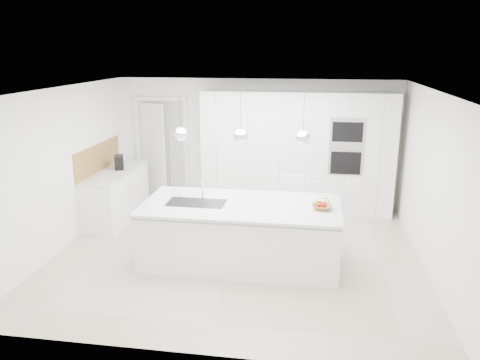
# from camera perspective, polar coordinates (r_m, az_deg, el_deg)

# --- Properties ---
(floor) EXTENTS (5.50, 5.50, 0.00)m
(floor) POSITION_cam_1_polar(r_m,az_deg,el_deg) (7.32, -0.36, -8.96)
(floor) COLOR #C2B39E
(floor) RESTS_ON ground
(wall_back) EXTENTS (5.50, 0.00, 5.50)m
(wall_back) POSITION_cam_1_polar(r_m,az_deg,el_deg) (9.30, 2.07, 4.54)
(wall_back) COLOR white
(wall_back) RESTS_ON ground
(wall_left) EXTENTS (0.00, 5.00, 5.00)m
(wall_left) POSITION_cam_1_polar(r_m,az_deg,el_deg) (7.80, -20.76, 1.31)
(wall_left) COLOR white
(wall_left) RESTS_ON ground
(ceiling) EXTENTS (5.50, 5.50, 0.00)m
(ceiling) POSITION_cam_1_polar(r_m,az_deg,el_deg) (6.67, -0.40, 10.95)
(ceiling) COLOR white
(ceiling) RESTS_ON wall_back
(tall_cabinets) EXTENTS (3.60, 0.60, 2.30)m
(tall_cabinets) POSITION_cam_1_polar(r_m,az_deg,el_deg) (8.97, 6.93, 3.36)
(tall_cabinets) COLOR white
(tall_cabinets) RESTS_ON floor
(oven_stack) EXTENTS (0.62, 0.04, 1.05)m
(oven_stack) POSITION_cam_1_polar(r_m,az_deg,el_deg) (8.65, 12.88, 3.96)
(oven_stack) COLOR #A5A5A8
(oven_stack) RESTS_ON tall_cabinets
(doorway_frame) EXTENTS (1.11, 0.08, 2.13)m
(doorway_frame) POSITION_cam_1_polar(r_m,az_deg,el_deg) (9.73, -9.46, 3.49)
(doorway_frame) COLOR white
(doorway_frame) RESTS_ON floor
(hallway_door) EXTENTS (0.76, 0.38, 2.00)m
(hallway_door) POSITION_cam_1_polar(r_m,az_deg,el_deg) (9.77, -10.94, 3.34)
(hallway_door) COLOR white
(hallway_door) RESTS_ON floor
(radiator) EXTENTS (0.32, 0.04, 1.40)m
(radiator) POSITION_cam_1_polar(r_m,az_deg,el_deg) (9.67, -7.63, 2.42)
(radiator) COLOR white
(radiator) RESTS_ON floor
(left_base_cabinets) EXTENTS (0.60, 1.80, 0.86)m
(left_base_cabinets) POSITION_cam_1_polar(r_m,az_deg,el_deg) (8.91, -14.86, -1.94)
(left_base_cabinets) COLOR white
(left_base_cabinets) RESTS_ON floor
(left_worktop) EXTENTS (0.62, 1.82, 0.04)m
(left_worktop) POSITION_cam_1_polar(r_m,az_deg,el_deg) (8.79, -15.06, 0.86)
(left_worktop) COLOR silver
(left_worktop) RESTS_ON left_base_cabinets
(oak_backsplash) EXTENTS (0.02, 1.80, 0.50)m
(oak_backsplash) POSITION_cam_1_polar(r_m,az_deg,el_deg) (8.85, -16.90, 2.61)
(oak_backsplash) COLOR #A67B45
(oak_backsplash) RESTS_ON wall_left
(island_base) EXTENTS (2.80, 1.20, 0.86)m
(island_base) POSITION_cam_1_polar(r_m,az_deg,el_deg) (6.86, 0.06, -6.78)
(island_base) COLOR white
(island_base) RESTS_ON floor
(island_worktop) EXTENTS (2.84, 1.40, 0.04)m
(island_worktop) POSITION_cam_1_polar(r_m,az_deg,el_deg) (6.75, 0.13, -3.09)
(island_worktop) COLOR silver
(island_worktop) RESTS_ON island_base
(island_sink) EXTENTS (0.84, 0.44, 0.18)m
(island_sink) POSITION_cam_1_polar(r_m,az_deg,el_deg) (6.84, -5.33, -3.42)
(island_sink) COLOR #3F3F42
(island_sink) RESTS_ON island_worktop
(island_tap) EXTENTS (0.02, 0.02, 0.30)m
(island_tap) POSITION_cam_1_polar(r_m,az_deg,el_deg) (6.94, -4.59, -1.11)
(island_tap) COLOR white
(island_tap) RESTS_ON island_worktop
(pendant_left) EXTENTS (0.20, 0.20, 0.20)m
(pendant_left) POSITION_cam_1_polar(r_m,az_deg,el_deg) (6.62, -7.26, 5.54)
(pendant_left) COLOR white
(pendant_left) RESTS_ON ceiling
(pendant_mid) EXTENTS (0.20, 0.20, 0.20)m
(pendant_mid) POSITION_cam_1_polar(r_m,az_deg,el_deg) (6.44, 0.07, 5.38)
(pendant_mid) COLOR white
(pendant_mid) RESTS_ON ceiling
(pendant_right) EXTENTS (0.20, 0.20, 0.20)m
(pendant_right) POSITION_cam_1_polar(r_m,az_deg,el_deg) (6.37, 7.68, 5.13)
(pendant_right) COLOR white
(pendant_right) RESTS_ON ceiling
(fruit_bowl) EXTENTS (0.32, 0.32, 0.07)m
(fruit_bowl) POSITION_cam_1_polar(r_m,az_deg,el_deg) (6.61, 9.95, -3.24)
(fruit_bowl) COLOR #A67B45
(fruit_bowl) RESTS_ON island_worktop
(espresso_machine) EXTENTS (0.23, 0.28, 0.26)m
(espresso_machine) POSITION_cam_1_polar(r_m,az_deg,el_deg) (8.92, -14.52, 2.10)
(espresso_machine) COLOR black
(espresso_machine) RESTS_ON left_worktop
(bar_stool_left) EXTENTS (0.39, 0.51, 1.07)m
(bar_stool_left) POSITION_cam_1_polar(r_m,az_deg,el_deg) (7.67, 6.41, -3.55)
(bar_stool_left) COLOR white
(bar_stool_left) RESTS_ON floor
(bar_stool_right) EXTENTS (0.33, 0.45, 0.98)m
(bar_stool_right) POSITION_cam_1_polar(r_m,az_deg,el_deg) (7.70, 8.99, -3.94)
(bar_stool_right) COLOR white
(bar_stool_right) RESTS_ON floor
(apple_a) EXTENTS (0.09, 0.09, 0.09)m
(apple_a) POSITION_cam_1_polar(r_m,az_deg,el_deg) (6.60, 9.69, -2.91)
(apple_a) COLOR red
(apple_a) RESTS_ON fruit_bowl
(apple_b) EXTENTS (0.09, 0.09, 0.09)m
(apple_b) POSITION_cam_1_polar(r_m,az_deg,el_deg) (6.59, 10.19, -2.96)
(apple_b) COLOR red
(apple_b) RESTS_ON fruit_bowl
(apple_c) EXTENTS (0.07, 0.07, 0.07)m
(apple_c) POSITION_cam_1_polar(r_m,az_deg,el_deg) (6.64, 9.72, -2.87)
(apple_c) COLOR red
(apple_c) RESTS_ON fruit_bowl
(banana_bunch) EXTENTS (0.24, 0.17, 0.21)m
(banana_bunch) POSITION_cam_1_polar(r_m,az_deg,el_deg) (6.58, 10.01, -2.57)
(banana_bunch) COLOR yellow
(banana_bunch) RESTS_ON fruit_bowl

